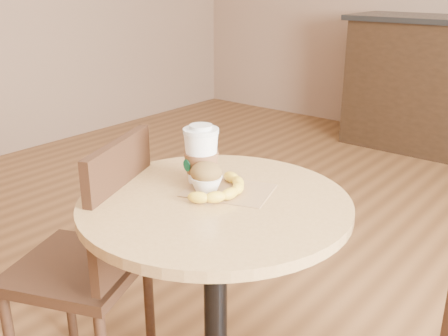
% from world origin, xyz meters
% --- Properties ---
extents(cafe_table, '(0.76, 0.76, 0.75)m').
position_xyz_m(cafe_table, '(-0.04, -0.02, 0.55)').
color(cafe_table, black).
rests_on(cafe_table, ground).
extents(chair_left, '(0.51, 0.51, 0.88)m').
position_xyz_m(chair_left, '(-0.43, -0.16, 0.49)').
color(chair_left, '#361F12').
rests_on(chair_left, ground).
extents(kraft_bag, '(0.28, 0.25, 0.00)m').
position_xyz_m(kraft_bag, '(-0.05, 0.05, 0.75)').
color(kraft_bag, olive).
rests_on(kraft_bag, cafe_table).
extents(coffee_cup, '(0.10, 0.11, 0.18)m').
position_xyz_m(coffee_cup, '(-0.16, 0.06, 0.83)').
color(coffee_cup, white).
rests_on(coffee_cup, cafe_table).
extents(muffin, '(0.09, 0.09, 0.08)m').
position_xyz_m(muffin, '(-0.10, 0.01, 0.79)').
color(muffin, white).
rests_on(muffin, kraft_bag).
extents(banana, '(0.14, 0.24, 0.03)m').
position_xyz_m(banana, '(-0.04, 0.02, 0.77)').
color(banana, yellow).
rests_on(banana, kraft_bag).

